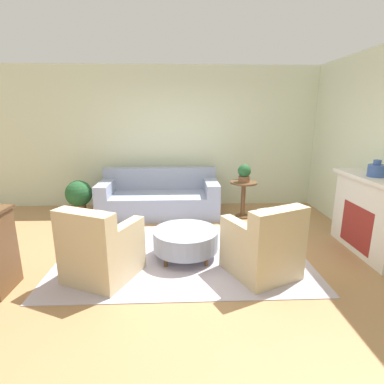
{
  "coord_description": "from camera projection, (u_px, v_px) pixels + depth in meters",
  "views": [
    {
      "loc": [
        -0.02,
        -3.75,
        1.87
      ],
      "look_at": [
        0.15,
        0.55,
        0.75
      ],
      "focal_mm": 28.0,
      "sensor_mm": 36.0,
      "label": 1
    }
  ],
  "objects": [
    {
      "name": "side_table",
      "position": [
        243.0,
        194.0,
        5.5
      ],
      "size": [
        0.48,
        0.48,
        0.68
      ],
      "color": "brown",
      "rests_on": "ground_plane"
    },
    {
      "name": "potted_plant_floor",
      "position": [
        79.0,
        195.0,
        5.59
      ],
      "size": [
        0.49,
        0.49,
        0.68
      ],
      "color": "brown",
      "rests_on": "ground_plane"
    },
    {
      "name": "fireplace",
      "position": [
        370.0,
        214.0,
        4.06
      ],
      "size": [
        0.44,
        1.36,
        1.08
      ],
      "color": "silver",
      "rests_on": "ground_plane"
    },
    {
      "name": "armchair_right",
      "position": [
        264.0,
        247.0,
        3.52
      ],
      "size": [
        0.94,
        0.96,
        0.88
      ],
      "color": "#C6B289",
      "rests_on": "rug"
    },
    {
      "name": "potted_plant_on_side_table",
      "position": [
        244.0,
        173.0,
        5.4
      ],
      "size": [
        0.23,
        0.23,
        0.32
      ],
      "color": "brown",
      "rests_on": "side_table"
    },
    {
      "name": "wall_back",
      "position": [
        181.0,
        138.0,
        6.13
      ],
      "size": [
        8.8,
        0.12,
        2.8
      ],
      "color": "beige",
      "rests_on": "ground_plane"
    },
    {
      "name": "rug",
      "position": [
        183.0,
        255.0,
        4.1
      ],
      "size": [
        3.28,
        2.14,
        0.01
      ],
      "color": "#BCB2C1",
      "rests_on": "ground_plane"
    },
    {
      "name": "ottoman_table",
      "position": [
        186.0,
        239.0,
        3.98
      ],
      "size": [
        0.86,
        0.86,
        0.38
      ],
      "color": "#8E99B2",
      "rests_on": "rug"
    },
    {
      "name": "ground_plane",
      "position": [
        183.0,
        255.0,
        4.1
      ],
      "size": [
        16.0,
        16.0,
        0.0
      ],
      "primitive_type": "plane",
      "color": "#AD7F51"
    },
    {
      "name": "armchair_left",
      "position": [
        100.0,
        250.0,
        3.44
      ],
      "size": [
        0.94,
        0.96,
        0.88
      ],
      "color": "#C6B289",
      "rests_on": "rug"
    },
    {
      "name": "couch",
      "position": [
        160.0,
        199.0,
        5.73
      ],
      "size": [
        2.21,
        0.96,
        0.85
      ],
      "color": "#8E99B2",
      "rests_on": "ground_plane"
    },
    {
      "name": "vase_mantel_near",
      "position": [
        376.0,
        170.0,
        3.91
      ],
      "size": [
        0.21,
        0.21,
        0.22
      ],
      "color": "#38569E",
      "rests_on": "fireplace"
    }
  ]
}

